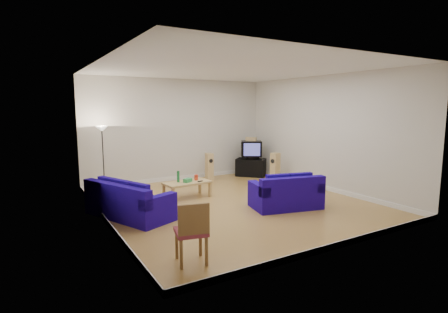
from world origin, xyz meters
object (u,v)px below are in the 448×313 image
sofa_loveseat (287,196)px  tv_stand (251,167)px  sofa_three_seat (127,204)px  coffee_table (187,184)px  television (251,149)px

sofa_loveseat → tv_stand: (1.48, 3.58, -0.00)m
sofa_three_seat → coffee_table: sofa_three_seat is taller
sofa_loveseat → coffee_table: sofa_loveseat is taller
sofa_loveseat → coffee_table: size_ratio=1.39×
tv_stand → television: (-0.03, -0.05, 0.65)m
sofa_three_seat → tv_stand: bearing=93.1°
sofa_loveseat → coffee_table: 2.56m
coffee_table → tv_stand: (3.09, 1.59, -0.08)m
sofa_three_seat → coffee_table: bearing=91.5°
coffee_table → sofa_three_seat: bearing=-155.2°
sofa_three_seat → television: size_ratio=2.61×
coffee_table → television: (3.07, 1.54, 0.57)m
sofa_loveseat → tv_stand: size_ratio=1.78×
sofa_loveseat → tv_stand: 3.87m
sofa_three_seat → sofa_loveseat: (3.36, -1.18, 0.01)m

